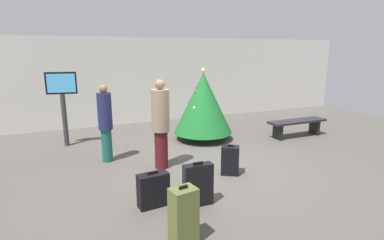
% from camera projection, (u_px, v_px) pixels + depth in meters
% --- Properties ---
extents(ground_plane, '(16.00, 16.00, 0.00)m').
position_uv_depth(ground_plane, '(202.00, 166.00, 6.43)').
color(ground_plane, '#514C47').
extents(back_wall, '(16.00, 0.20, 2.81)m').
position_uv_depth(back_wall, '(146.00, 80.00, 10.18)').
color(back_wall, beige).
rests_on(back_wall, ground_plane).
extents(holiday_tree, '(1.59, 1.59, 1.95)m').
position_uv_depth(holiday_tree, '(203.00, 103.00, 8.17)').
color(holiday_tree, '#4C3319').
rests_on(holiday_tree, ground_plane).
extents(flight_info_kiosk, '(0.73, 0.19, 1.89)m').
position_uv_depth(flight_info_kiosk, '(62.00, 97.00, 7.54)').
color(flight_info_kiosk, '#333338').
rests_on(flight_info_kiosk, ground_plane).
extents(waiting_bench, '(1.76, 0.44, 0.48)m').
position_uv_depth(waiting_bench, '(297.00, 124.00, 8.56)').
color(waiting_bench, black).
rests_on(waiting_bench, ground_plane).
extents(traveller_0, '(0.43, 0.43, 1.70)m').
position_uv_depth(traveller_0, '(105.00, 121.00, 6.54)').
color(traveller_0, '#19594C').
rests_on(traveller_0, ground_plane).
extents(traveller_1, '(0.41, 0.41, 1.85)m').
position_uv_depth(traveller_1, '(161.00, 123.00, 6.15)').
color(traveller_1, '#4C1419').
rests_on(traveller_1, ground_plane).
extents(suitcase_0, '(0.48, 0.18, 0.72)m').
position_uv_depth(suitcase_0, '(198.00, 185.00, 4.77)').
color(suitcase_0, black).
rests_on(suitcase_0, ground_plane).
extents(suitcase_1, '(0.50, 0.27, 0.58)m').
position_uv_depth(suitcase_1, '(153.00, 190.00, 4.75)').
color(suitcase_1, black).
rests_on(suitcase_1, ground_plane).
extents(suitcase_2, '(0.36, 0.30, 0.80)m').
position_uv_depth(suitcase_2, '(184.00, 217.00, 3.79)').
color(suitcase_2, '#59602D').
rests_on(suitcase_2, ground_plane).
extents(suitcase_3, '(0.42, 0.38, 0.61)m').
position_uv_depth(suitcase_3, '(230.00, 160.00, 5.97)').
color(suitcase_3, black).
rests_on(suitcase_3, ground_plane).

